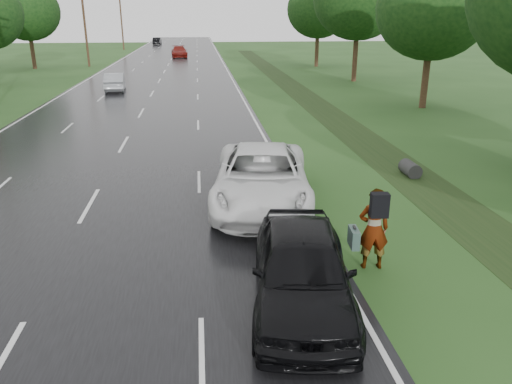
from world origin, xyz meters
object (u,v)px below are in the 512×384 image
object	(u,v)px
white_pickup	(262,177)
dark_sedan	(302,269)
pedestrian	(373,228)
silver_sedan	(115,82)

from	to	relation	value
white_pickup	dark_sedan	size ratio (longest dim) A/B	1.28
pedestrian	silver_sedan	world-z (taller)	pedestrian
silver_sedan	white_pickup	bearing A→B (deg)	102.47
pedestrian	silver_sedan	bearing A→B (deg)	-66.59
white_pickup	dark_sedan	bearing A→B (deg)	-81.84
dark_sedan	silver_sedan	distance (m)	33.59
dark_sedan	pedestrian	bearing A→B (deg)	44.91
pedestrian	silver_sedan	xyz separation A→B (m)	(-10.61, 30.95, -0.30)
white_pickup	dark_sedan	xyz separation A→B (m)	(0.09, -5.99, -0.04)
dark_sedan	silver_sedan	xyz separation A→B (m)	(-8.62, 32.46, -0.15)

